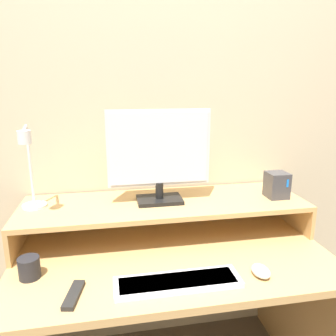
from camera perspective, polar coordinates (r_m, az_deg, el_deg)
wall_back at (r=1.67m, az=-2.05°, el=9.13°), size 6.00×0.05×2.50m
desk at (r=1.54m, az=0.64°, el=-20.71°), size 1.30×0.75×0.72m
monitor_shelf at (r=1.53m, az=-0.60°, el=-6.60°), size 1.30×0.40×0.16m
monitor at (r=1.46m, az=-1.56°, el=2.45°), size 0.46×0.14×0.42m
desk_lamp at (r=1.46m, az=-22.94°, el=-0.36°), size 0.10×0.23×0.37m
router_dock at (r=1.64m, az=18.41°, el=-2.82°), size 0.10×0.10×0.12m
keyboard at (r=1.22m, az=1.72°, el=-19.22°), size 0.45×0.13×0.02m
mouse at (r=1.31m, az=15.86°, el=-16.87°), size 0.06×0.09×0.04m
remote_control at (r=1.20m, az=-16.11°, el=-20.44°), size 0.07×0.15×0.02m
mug at (r=1.34m, az=-23.02°, el=-15.71°), size 0.08×0.08×0.08m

